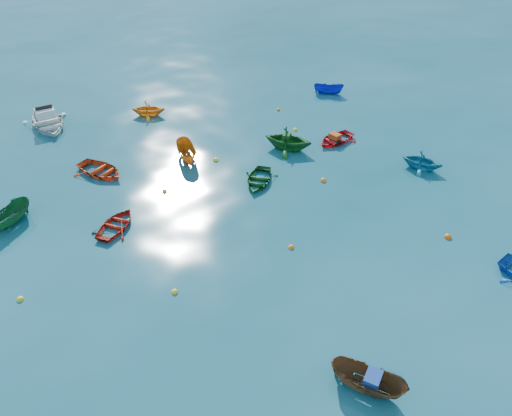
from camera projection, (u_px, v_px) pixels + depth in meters
ground at (320, 264)px, 23.64m from camera, size 160.00×160.00×0.00m
sampan_brown_mid at (366, 389)px, 18.27m from camera, size 2.17×3.04×1.10m
dinghy_green_e at (258, 182)px, 29.32m from camera, size 3.46×3.33×0.58m
dinghy_cyan_se at (420, 168)px, 30.57m from camera, size 2.92×3.09×1.29m
dinghy_red_nw at (117, 227)px, 25.90m from camera, size 3.32×3.07×0.56m
sampan_orange_n at (188, 159)px, 31.47m from camera, size 2.03×3.09×1.12m
dinghy_green_n at (288, 149)px, 32.47m from camera, size 3.93×4.06×1.64m
dinghy_red_ne at (335, 142)px, 33.27m from camera, size 2.95×2.19×0.59m
sampan_blue_far at (328, 93)px, 39.64m from camera, size 2.23×2.33×0.91m
dinghy_red_far at (101, 174)px, 30.08m from camera, size 3.27×3.83×0.67m
dinghy_orange_far at (149, 116)px, 36.43m from camera, size 3.14×3.09×1.25m
sampan_green_far at (11, 224)px, 26.09m from camera, size 3.04×2.33×1.11m
motorboat_white at (49, 127)px, 35.03m from camera, size 3.64×4.69×1.50m
tarp_blue_a at (373, 378)px, 17.78m from camera, size 0.89×0.80×0.35m
tarp_green_b at (287, 136)px, 31.93m from camera, size 0.71×0.67×0.27m
tarp_orange_b at (335, 136)px, 32.94m from camera, size 0.56×0.72×0.33m
buoy_ye_a at (175, 292)px, 22.17m from camera, size 0.31×0.31×0.31m
buoy_or_b at (448, 237)px, 25.24m from camera, size 0.37×0.37×0.37m
buoy_ye_b at (20, 300)px, 21.82m from camera, size 0.31×0.31×0.31m
buoy_or_c at (291, 248)px, 24.61m from camera, size 0.30×0.30×0.30m
buoy_ye_c at (216, 160)px, 31.32m from camera, size 0.35×0.35×0.35m
buoy_or_d at (323, 181)px, 29.44m from camera, size 0.37×0.37×0.37m
buoy_ye_d at (165, 192)px, 28.52m from camera, size 0.33×0.33×0.33m
buoy_or_e at (278, 110)px, 37.16m from camera, size 0.29×0.29×0.29m
buoy_ye_e at (295, 130)px, 34.59m from camera, size 0.32×0.32×0.32m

